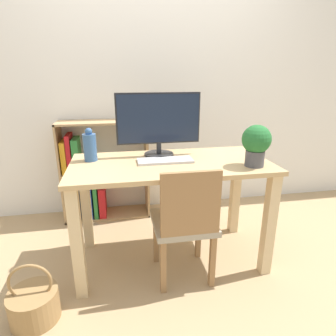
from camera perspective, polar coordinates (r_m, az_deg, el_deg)
name	(u,v)px	position (r m, az deg, el deg)	size (l,w,h in m)	color
ground_plane	(170,257)	(2.28, 0.48, -17.63)	(10.00, 10.00, 0.00)	tan
wall_back	(151,79)	(2.81, -3.38, 17.52)	(8.00, 0.05, 2.60)	silver
desk	(171,182)	(1.98, 0.52, -2.84)	(1.36, 0.68, 0.77)	tan
monitor	(159,121)	(2.04, -1.93, 9.45)	(0.61, 0.22, 0.45)	#232326
keyboard	(165,161)	(1.93, -0.58, 1.52)	(0.38, 0.15, 0.02)	#B2B2B7
vase	(90,146)	(2.00, -15.58, 4.26)	(0.09, 0.09, 0.23)	#33598C
potted_plant	(256,143)	(1.89, 17.47, 4.85)	(0.19, 0.19, 0.27)	#4C4C51
chair	(185,221)	(1.84, 3.52, -10.71)	(0.40, 0.40, 0.82)	#9E937F
bookshelf	(91,180)	(2.79, -15.32, -2.34)	(0.81, 0.28, 0.94)	tan
basket	(34,304)	(1.93, -25.58, -23.67)	(0.27, 0.27, 0.37)	#997547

